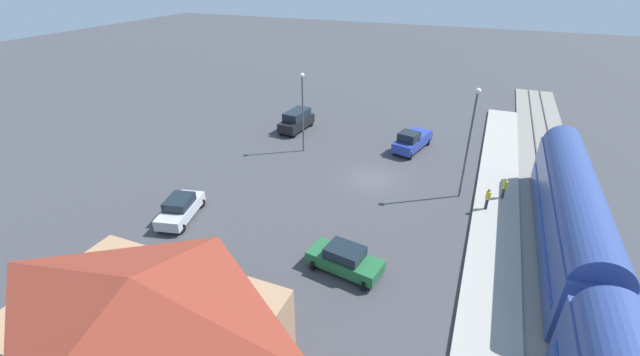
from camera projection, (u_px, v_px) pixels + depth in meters
name	position (u px, v px, depth m)	size (l,w,h in m)	color
ground_plane	(373.00, 179.00, 35.47)	(200.00, 200.00, 0.00)	#424247
railway_track	(554.00, 211.00, 30.67)	(4.80, 70.00, 0.30)	gray
platform	(497.00, 200.00, 32.00)	(3.20, 46.00, 0.30)	#A8A399
passenger_train	(597.00, 317.00, 17.93)	(2.93, 38.31, 4.98)	#33478C
station_building	(143.00, 325.00, 17.51)	(11.68, 8.02, 5.52)	tan
pedestrian_on_platform	(488.00, 197.00, 30.16)	(0.36, 0.36, 1.71)	#23284C
pedestrian_waiting_far	(504.00, 187.00, 31.59)	(0.36, 0.36, 1.71)	#333338
sedan_silver	(180.00, 208.00, 29.57)	(2.86, 4.81, 1.74)	silver
pickup_blue	(412.00, 140.00, 40.46)	(3.16, 5.71, 2.14)	#283D9E
suv_black	(297.00, 120.00, 45.23)	(2.34, 5.04, 2.22)	black
sedan_green	(345.00, 260.00, 24.49)	(4.74, 2.80, 1.74)	#236638
light_pole_near_platform	(470.00, 133.00, 30.34)	(0.44, 0.44, 8.77)	#515156
light_pole_lot_center	(303.00, 103.00, 38.49)	(0.44, 0.44, 7.70)	#515156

